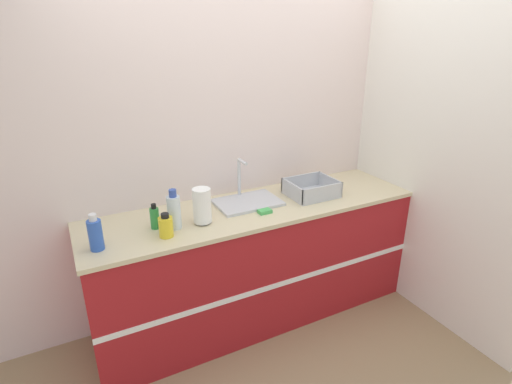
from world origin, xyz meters
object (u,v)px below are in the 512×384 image
at_px(dish_rack, 311,190).
at_px(bottle_yellow, 166,226).
at_px(sink, 247,200).
at_px(bottle_green, 155,218).
at_px(bottle_blue, 95,234).
at_px(paper_towel_roll, 202,206).
at_px(bottle_clear, 174,211).

xyz_separation_m(dish_rack, bottle_yellow, (-1.16, -0.15, 0.03)).
distance_m(sink, bottle_yellow, 0.70).
bearing_deg(dish_rack, bottle_yellow, -172.83).
distance_m(bottle_yellow, bottle_green, 0.14).
height_order(dish_rack, bottle_blue, bottle_blue).
relative_size(sink, bottle_yellow, 3.02).
relative_size(paper_towel_roll, bottle_yellow, 1.57).
bearing_deg(bottle_clear, sink, 14.27).
distance_m(sink, bottle_clear, 0.60).
relative_size(bottle_blue, bottle_clear, 0.84).
bearing_deg(bottle_green, paper_towel_roll, -13.12).
bearing_deg(paper_towel_roll, dish_rack, 4.64).
xyz_separation_m(bottle_blue, bottle_clear, (0.47, 0.06, 0.02)).
bearing_deg(dish_rack, sink, 170.13).
distance_m(dish_rack, bottle_green, 1.19).
distance_m(bottle_blue, bottle_yellow, 0.40).
xyz_separation_m(dish_rack, bottle_clear, (-1.08, -0.06, 0.07)).
relative_size(bottle_green, bottle_clear, 0.63).
height_order(paper_towel_roll, dish_rack, paper_towel_roll).
xyz_separation_m(sink, bottle_blue, (-1.05, -0.21, 0.07)).
bearing_deg(bottle_blue, sink, 11.10).
xyz_separation_m(paper_towel_roll, bottle_yellow, (-0.26, -0.07, -0.05)).
height_order(dish_rack, bottle_green, bottle_green).
relative_size(bottle_blue, bottle_yellow, 1.45).
xyz_separation_m(dish_rack, bottle_blue, (-1.55, -0.12, 0.06)).
xyz_separation_m(sink, bottle_yellow, (-0.66, -0.23, 0.04)).
xyz_separation_m(sink, bottle_clear, (-0.58, -0.15, 0.09)).
bearing_deg(bottle_blue, bottle_yellow, -3.86).
bearing_deg(bottle_clear, bottle_yellow, -132.95).
height_order(paper_towel_roll, bottle_yellow, paper_towel_roll).
distance_m(bottle_green, bottle_clear, 0.13).
relative_size(sink, bottle_green, 2.77).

